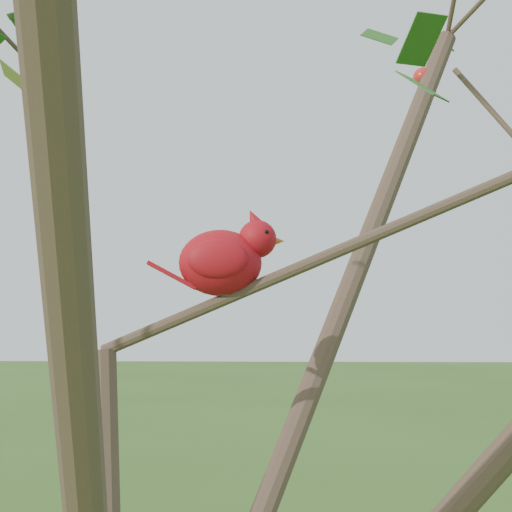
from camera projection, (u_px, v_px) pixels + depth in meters
The scene contains 3 objects.
crabapple_tree at pixel (141, 219), 0.99m from camera, with size 2.35×2.05×2.95m.
cardinal at pixel (225, 259), 1.10m from camera, with size 0.19×0.11×0.13m.
distant_trees at pixel (208, 341), 24.21m from camera, with size 37.19×13.73×3.20m.
Camera 1 is at (0.22, -1.00, 1.99)m, focal length 55.00 mm.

